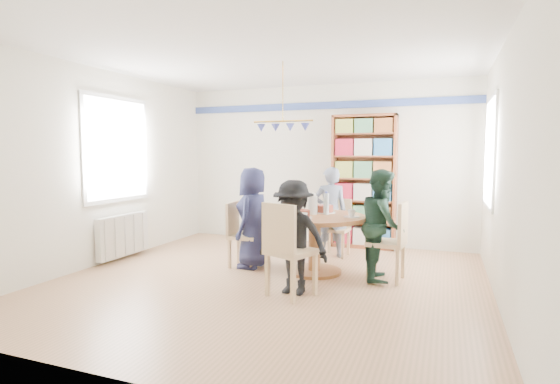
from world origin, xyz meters
The scene contains 14 objects.
ground centered at (0.00, 0.00, 0.00)m, with size 5.00×5.00×0.00m, color tan.
room_shell centered at (-0.26, 0.87, 1.65)m, with size 5.00×5.00×5.00m.
radiator centered at (-2.42, 0.30, 0.35)m, with size 0.12×1.00×0.60m.
dining_table centered at (0.41, 0.57, 0.56)m, with size 1.30×1.30×0.75m.
chair_left centered at (-0.64, 0.53, 0.48)m, with size 0.41×0.41×0.88m.
chair_right centered at (1.40, 0.56, 0.53)m, with size 0.47×0.47×0.96m.
chair_far centered at (0.46, 1.64, 0.47)m, with size 0.40×0.40×0.85m.
chair_near centered at (0.41, -0.48, 0.56)m, with size 0.59×0.59×1.02m.
person_left centered at (-0.44, 0.54, 0.68)m, with size 0.66×0.43×1.35m, color #181A36.
person_right centered at (1.27, 0.57, 0.68)m, with size 0.66×0.51×1.35m, color #162D22.
person_far centered at (0.38, 1.49, 0.67)m, with size 0.49×0.32×1.34m, color gray.
person_near centered at (0.43, -0.32, 0.63)m, with size 0.81×0.46×1.25m, color black.
bookshelf centered at (0.72, 2.34, 1.06)m, with size 1.03×0.31×2.16m.
tableware centered at (0.39, 0.59, 0.82)m, with size 1.15×1.15×0.30m.
Camera 1 is at (1.97, -4.77, 1.53)m, focal length 28.00 mm.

